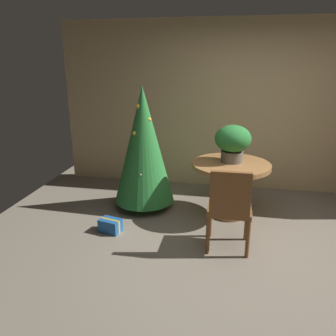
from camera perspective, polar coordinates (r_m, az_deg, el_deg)
name	(u,v)px	position (r m, az deg, el deg)	size (l,w,h in m)	color
ground_plane	(251,260)	(3.72, 13.95, -15.00)	(6.60, 6.60, 0.00)	#756B5B
back_wall_panel	(250,107)	(5.39, 13.88, 10.04)	(6.00, 0.10, 2.60)	tan
round_dining_table	(230,179)	(4.42, 10.58, -1.80)	(1.01, 1.01, 0.73)	#9E6B3D
flower_vase	(233,141)	(4.35, 10.99, 4.57)	(0.46, 0.46, 0.48)	#665B51
wooden_chair_near	(229,206)	(3.60, 10.45, -6.39)	(0.46, 0.42, 0.94)	brown
holiday_tree	(143,145)	(4.52, -4.22, 3.87)	(0.82, 0.82, 1.69)	brown
gift_box_blue	(110,225)	(4.17, -9.82, -9.66)	(0.29, 0.22, 0.16)	#1E569E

